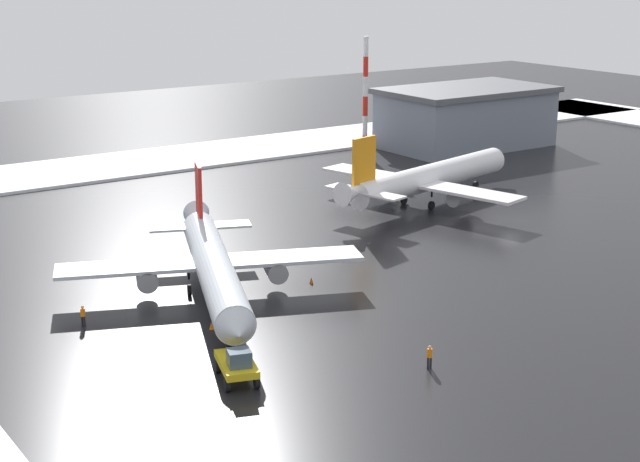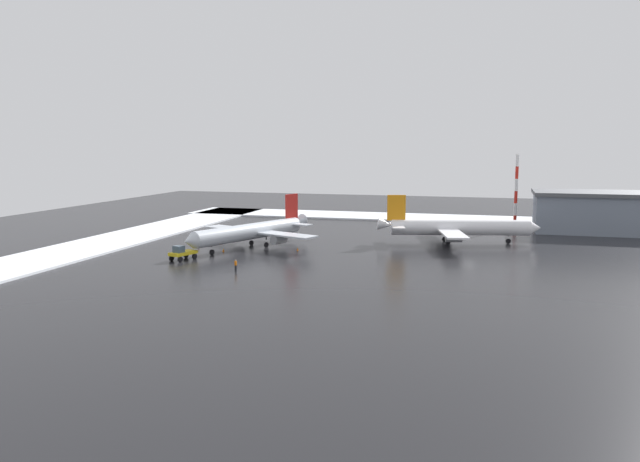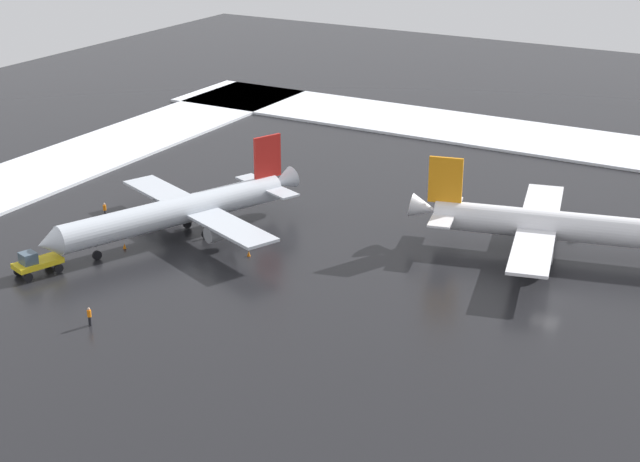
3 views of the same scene
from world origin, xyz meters
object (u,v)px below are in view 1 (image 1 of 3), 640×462
airplane_parked_starboard (214,266)px  ground_crew_beside_wing (430,356)px  cargo_hangar (466,117)px  traffic_cone_near_nose (212,326)px  antenna_mast (365,96)px  ground_crew_by_nose_gear (83,315)px  traffic_cone_mid_line (311,280)px  airplane_distant_tail (428,178)px  pushback_tug (237,364)px

airplane_parked_starboard → ground_crew_beside_wing: 21.37m
cargo_hangar → traffic_cone_near_nose: cargo_hangar is taller
ground_crew_beside_wing → antenna_mast: bearing=-17.4°
ground_crew_by_nose_gear → traffic_cone_mid_line: bearing=137.7°
ground_crew_by_nose_gear → cargo_hangar: (-74.36, -38.51, 3.47)m
airplane_distant_tail → traffic_cone_mid_line: bearing=-162.7°
antenna_mast → cargo_hangar: bearing=167.4°
cargo_hangar → traffic_cone_mid_line: size_ratio=45.50×
airplane_parked_starboard → traffic_cone_mid_line: 9.52m
pushback_tug → traffic_cone_near_nose: size_ratio=9.19×
ground_crew_beside_wing → antenna_mast: 75.98m
cargo_hangar → traffic_cone_near_nose: bearing=33.7°
airplane_parked_starboard → antenna_mast: size_ratio=1.77×
airplane_parked_starboard → ground_crew_by_nose_gear: 11.28m
ground_crew_beside_wing → traffic_cone_mid_line: 20.03m
ground_crew_beside_wing → airplane_distant_tail: bearing=-24.1°
airplane_parked_starboard → traffic_cone_near_nose: size_ratio=53.64×
airplane_parked_starboard → airplane_distant_tail: size_ratio=0.96×
antenna_mast → traffic_cone_mid_line: size_ratio=30.29×
airplane_parked_starboard → antenna_mast: bearing=154.0°
cargo_hangar → traffic_cone_near_nose: 80.12m
airplane_distant_tail → antenna_mast: bearing=53.5°
airplane_distant_tail → pushback_tug: 51.83m
antenna_mast → traffic_cone_near_nose: antenna_mast is taller
pushback_tug → airplane_distant_tail: bearing=143.4°
traffic_cone_near_nose → antenna_mast: bearing=-136.4°
airplane_parked_starboard → cargo_hangar: 74.36m
pushback_tug → traffic_cone_near_nose: pushback_tug is taller
pushback_tug → antenna_mast: bearing=154.7°
airplane_parked_starboard → ground_crew_by_nose_gear: bearing=-70.6°
antenna_mast → traffic_cone_mid_line: bearing=48.6°
airplane_distant_tail → airplane_parked_starboard: bearing=-170.6°
traffic_cone_near_nose → traffic_cone_mid_line: bearing=-159.1°
airplane_distant_tail → antenna_mast: (-11.50, -27.31, 5.26)m
pushback_tug → cargo_hangar: size_ratio=0.20×
airplane_distant_tail → traffic_cone_near_nose: bearing=-165.7°
traffic_cone_near_nose → traffic_cone_mid_line: (-12.29, -4.69, 0.00)m
traffic_cone_near_nose → airplane_distant_tail: bearing=-152.0°
traffic_cone_near_nose → traffic_cone_mid_line: size_ratio=1.00×
airplane_distant_tail → traffic_cone_mid_line: 31.33m
airplane_parked_starboard → antenna_mast: 63.89m
traffic_cone_near_nose → ground_crew_by_nose_gear: bearing=-37.3°
traffic_cone_mid_line → airplane_parked_starboard: bearing=-4.9°
airplane_distant_tail → cargo_hangar: 36.33m
airplane_distant_tail → pushback_tug: size_ratio=6.11×
pushback_tug → antenna_mast: antenna_mast is taller
airplane_parked_starboard → ground_crew_by_nose_gear: size_ratio=17.25×
airplane_parked_starboard → traffic_cone_near_nose: (3.22, 5.48, -2.75)m
pushback_tug → ground_crew_beside_wing: (-11.93, 5.63, -0.31)m
airplane_parked_starboard → pushback_tug: (6.30, 14.88, -1.74)m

